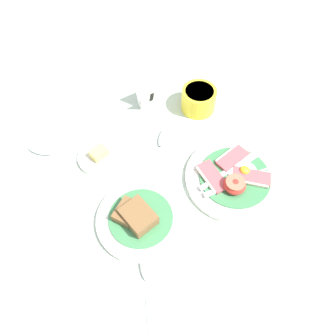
{
  "coord_description": "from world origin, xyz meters",
  "views": [
    {
      "loc": [
        -0.24,
        -0.26,
        0.67
      ],
      "look_at": [
        -0.01,
        0.09,
        0.02
      ],
      "focal_mm": 35.0,
      "sensor_mm": 36.0,
      "label": 1
    }
  ],
  "objects_px": {
    "sugar_cup": "(199,99)",
    "teaspoon_stray": "(147,277)",
    "breakfast_plate": "(235,178)",
    "butter_dish": "(100,156)",
    "teaspoon_by_saucer": "(161,144)",
    "number_card": "(149,95)",
    "bread_plate": "(140,218)",
    "teaspoon_near_cup": "(51,153)"
  },
  "relations": [
    {
      "from": "teaspoon_near_cup",
      "to": "teaspoon_by_saucer",
      "type": "bearing_deg",
      "value": -158.88
    },
    {
      "from": "teaspoon_by_saucer",
      "to": "teaspoon_stray",
      "type": "distance_m",
      "value": 0.33
    },
    {
      "from": "bread_plate",
      "to": "breakfast_plate",
      "type": "bearing_deg",
      "value": -8.72
    },
    {
      "from": "bread_plate",
      "to": "teaspoon_near_cup",
      "type": "xyz_separation_m",
      "value": [
        -0.09,
        0.28,
        -0.01
      ]
    },
    {
      "from": "teaspoon_by_saucer",
      "to": "teaspoon_near_cup",
      "type": "relative_size",
      "value": 1.01
    },
    {
      "from": "breakfast_plate",
      "to": "butter_dish",
      "type": "relative_size",
      "value": 2.13
    },
    {
      "from": "breakfast_plate",
      "to": "teaspoon_by_saucer",
      "type": "bearing_deg",
      "value": 115.34
    },
    {
      "from": "butter_dish",
      "to": "bread_plate",
      "type": "bearing_deg",
      "value": -91.84
    },
    {
      "from": "breakfast_plate",
      "to": "bread_plate",
      "type": "xyz_separation_m",
      "value": [
        -0.24,
        0.04,
        0.0
      ]
    },
    {
      "from": "teaspoon_by_saucer",
      "to": "breakfast_plate",
      "type": "bearing_deg",
      "value": -103.71
    },
    {
      "from": "butter_dish",
      "to": "teaspoon_by_saucer",
      "type": "height_order",
      "value": "butter_dish"
    },
    {
      "from": "teaspoon_by_saucer",
      "to": "teaspoon_stray",
      "type": "relative_size",
      "value": 0.9
    },
    {
      "from": "number_card",
      "to": "teaspoon_stray",
      "type": "height_order",
      "value": "number_card"
    },
    {
      "from": "breakfast_plate",
      "to": "sugar_cup",
      "type": "bearing_deg",
      "value": 73.58
    },
    {
      "from": "bread_plate",
      "to": "butter_dish",
      "type": "height_order",
      "value": "bread_plate"
    },
    {
      "from": "sugar_cup",
      "to": "butter_dish",
      "type": "height_order",
      "value": "sugar_cup"
    },
    {
      "from": "number_card",
      "to": "teaspoon_stray",
      "type": "xyz_separation_m",
      "value": [
        -0.26,
        -0.4,
        -0.03
      ]
    },
    {
      "from": "butter_dish",
      "to": "teaspoon_by_saucer",
      "type": "distance_m",
      "value": 0.16
    },
    {
      "from": "breakfast_plate",
      "to": "teaspoon_by_saucer",
      "type": "xyz_separation_m",
      "value": [
        -0.09,
        0.18,
        -0.01
      ]
    },
    {
      "from": "teaspoon_stray",
      "to": "number_card",
      "type": "bearing_deg",
      "value": -4.94
    },
    {
      "from": "butter_dish",
      "to": "teaspoon_by_saucer",
      "type": "bearing_deg",
      "value": -19.75
    },
    {
      "from": "breakfast_plate",
      "to": "teaspoon_by_saucer",
      "type": "height_order",
      "value": "breakfast_plate"
    },
    {
      "from": "bread_plate",
      "to": "teaspoon_by_saucer",
      "type": "xyz_separation_m",
      "value": [
        0.15,
        0.15,
        -0.01
      ]
    },
    {
      "from": "breakfast_plate",
      "to": "number_card",
      "type": "distance_m",
      "value": 0.32
    },
    {
      "from": "number_card",
      "to": "teaspoon_by_saucer",
      "type": "relative_size",
      "value": 0.45
    },
    {
      "from": "sugar_cup",
      "to": "teaspoon_stray",
      "type": "bearing_deg",
      "value": -139.09
    },
    {
      "from": "teaspoon_by_saucer",
      "to": "teaspoon_stray",
      "type": "bearing_deg",
      "value": -167.36
    },
    {
      "from": "bread_plate",
      "to": "sugar_cup",
      "type": "distance_m",
      "value": 0.37
    },
    {
      "from": "bread_plate",
      "to": "teaspoon_by_saucer",
      "type": "bearing_deg",
      "value": 43.6
    },
    {
      "from": "bread_plate",
      "to": "teaspoon_near_cup",
      "type": "relative_size",
      "value": 1.23
    },
    {
      "from": "teaspoon_near_cup",
      "to": "teaspoon_stray",
      "type": "distance_m",
      "value": 0.4
    },
    {
      "from": "bread_plate",
      "to": "sugar_cup",
      "type": "height_order",
      "value": "sugar_cup"
    },
    {
      "from": "teaspoon_stray",
      "to": "teaspoon_near_cup",
      "type": "bearing_deg",
      "value": 33.33
    },
    {
      "from": "butter_dish",
      "to": "teaspoon_stray",
      "type": "height_order",
      "value": "butter_dish"
    },
    {
      "from": "butter_dish",
      "to": "number_card",
      "type": "relative_size",
      "value": 1.5
    },
    {
      "from": "butter_dish",
      "to": "teaspoon_near_cup",
      "type": "distance_m",
      "value": 0.13
    },
    {
      "from": "bread_plate",
      "to": "teaspoon_near_cup",
      "type": "distance_m",
      "value": 0.29
    },
    {
      "from": "butter_dish",
      "to": "teaspoon_stray",
      "type": "xyz_separation_m",
      "value": [
        -0.06,
        -0.31,
        -0.0
      ]
    },
    {
      "from": "bread_plate",
      "to": "butter_dish",
      "type": "relative_size",
      "value": 1.79
    },
    {
      "from": "sugar_cup",
      "to": "teaspoon_stray",
      "type": "distance_m",
      "value": 0.48
    },
    {
      "from": "number_card",
      "to": "bread_plate",
      "type": "bearing_deg",
      "value": -123.89
    },
    {
      "from": "number_card",
      "to": "teaspoon_near_cup",
      "type": "xyz_separation_m",
      "value": [
        -0.29,
        -0.0,
        -0.03
      ]
    }
  ]
}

